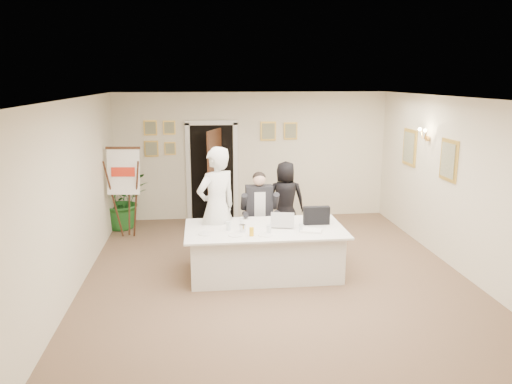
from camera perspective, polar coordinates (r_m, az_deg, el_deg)
The scene contains 28 objects.
floor at distance 8.12m, azimuth 2.19°, elevation -9.48°, with size 7.00×7.00×0.00m, color brown.
ceiling at distance 7.51m, azimuth 2.37°, elevation 10.68°, with size 6.00×7.00×0.02m, color white.
wall_back at distance 11.11m, azimuth -0.42°, elevation 4.14°, with size 6.00×0.10×2.80m, color beige.
wall_front at distance 4.42m, azimuth 9.15°, elevation -9.74°, with size 6.00×0.10×2.80m, color beige.
wall_left at distance 7.84m, azimuth -19.96°, elevation -0.34°, with size 0.10×7.00×2.80m, color beige.
wall_right at distance 8.66m, azimuth 22.31°, elevation 0.67°, with size 0.10×7.00×2.80m, color beige.
doorway at distance 10.94m, azimuth -4.92°, elevation 2.05°, with size 1.14×0.86×2.20m.
pictures_back_wall at distance 10.97m, azimuth -4.59°, elevation 6.35°, with size 3.40×0.06×0.80m, color gold, non-canonical shape.
pictures_right_wall at distance 9.64m, azimuth 18.96°, elevation 4.21°, with size 0.06×2.20×0.80m, color gold, non-canonical shape.
wall_sconce at distance 9.57m, azimuth 18.73°, elevation 6.28°, with size 0.20×0.30×0.24m, color #C18C3E, non-canonical shape.
conference_table at distance 8.03m, azimuth 0.99°, elevation -6.72°, with size 2.51×1.34×0.78m.
seated_man at distance 8.85m, azimuth 0.39°, elevation -2.42°, with size 0.65×0.69×1.51m, color black, non-canonical shape.
flip_chart at distance 10.06m, azimuth -14.62°, elevation -0.56°, with size 0.63×0.42×1.78m.
standing_man at distance 8.19m, azimuth -4.51°, elevation -1.83°, with size 0.74×0.48×2.02m, color silver.
standing_woman at distance 9.84m, azimuth 3.39°, elevation -0.85°, with size 0.74×0.48×1.51m, color black.
potted_palm at distance 10.78m, azimuth -15.06°, elevation -0.87°, with size 1.10×0.95×1.22m, color #1D581F.
laptop at distance 7.98m, azimuth 2.89°, elevation -2.94°, with size 0.37×0.38×0.28m, color #B7BABC, non-canonical shape.
laptop_bag at distance 8.12m, azimuth 6.93°, elevation -2.68°, with size 0.42×0.12×0.29m, color black.
paper_stack at distance 7.77m, azimuth 6.33°, elevation -4.40°, with size 0.32×0.23×0.03m, color white.
plate_left at distance 7.63m, azimuth -5.75°, elevation -4.77°, with size 0.24×0.24×0.01m, color white.
plate_mid at distance 7.53m, azimuth -2.36°, elevation -4.95°, with size 0.22×0.22×0.01m, color white.
plate_near at distance 7.54m, azimuth 1.05°, elevation -4.92°, with size 0.22×0.22×0.01m, color white.
glass_a at distance 7.78m, azimuth -3.16°, elevation -3.90°, with size 0.07×0.07×0.14m, color silver.
glass_b at distance 7.60m, azimuth 1.46°, elevation -4.28°, with size 0.07×0.07×0.14m, color silver.
glass_c at distance 7.72m, azimuth 5.13°, elevation -4.05°, with size 0.06×0.06×0.14m, color silver.
glass_d at distance 8.01m, azimuth -1.65°, elevation -3.38°, with size 0.06×0.06×0.14m, color silver.
oj_glass at distance 7.50m, azimuth -0.51°, elevation -4.57°, with size 0.07×0.07×0.13m, color gold.
steel_jug at distance 7.71m, azimuth -1.55°, elevation -4.16°, with size 0.10×0.10×0.11m, color silver.
Camera 1 is at (-1.13, -7.42, 3.08)m, focal length 35.00 mm.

